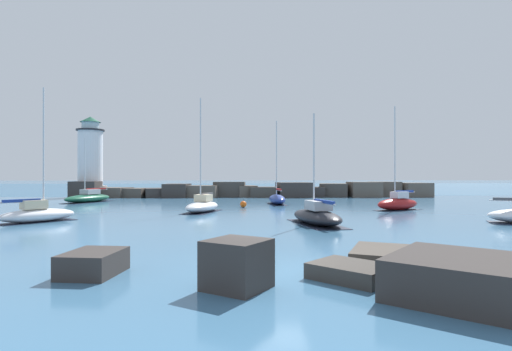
# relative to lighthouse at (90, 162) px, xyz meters

# --- Properties ---
(ground_plane) EXTENTS (600.00, 600.00, 0.00)m
(ground_plane) POSITION_rel_lighthouse_xyz_m (24.22, -51.06, -5.54)
(ground_plane) COLOR #3D6B8E
(open_sea_beyond) EXTENTS (400.00, 116.00, 0.01)m
(open_sea_beyond) POSITION_rel_lighthouse_xyz_m (24.22, 58.59, -5.54)
(open_sea_beyond) COLOR #2D5B7F
(open_sea_beyond) RESTS_ON ground
(breakwater_jetty) EXTENTS (56.49, 7.10, 2.54)m
(breakwater_jetty) POSITION_rel_lighthouse_xyz_m (27.99, -1.46, -4.49)
(breakwater_jetty) COLOR #383330
(breakwater_jetty) RESTS_ON ground
(lighthouse) EXTENTS (5.09, 5.09, 12.89)m
(lighthouse) POSITION_rel_lighthouse_xyz_m (0.00, 0.00, 0.00)
(lighthouse) COLOR gray
(lighthouse) RESTS_ON ground
(foreground_rocks) EXTENTS (14.42, 8.67, 1.46)m
(foreground_rocks) POSITION_rel_lighthouse_xyz_m (26.67, -53.05, -5.05)
(foreground_rocks) COLOR #4C443D
(foreground_rocks) RESTS_ON ground
(sailboat_moored_0) EXTENTS (3.86, 6.19, 10.54)m
(sailboat_moored_0) POSITION_rel_lighthouse_xyz_m (20.01, -27.93, -4.93)
(sailboat_moored_0) COLOR white
(sailboat_moored_0) RESTS_ON ground
(sailboat_moored_1) EXTENTS (5.13, 7.94, 8.17)m
(sailboat_moored_1) POSITION_rel_lighthouse_xyz_m (4.34, -13.09, -4.94)
(sailboat_moored_1) COLOR #195138
(sailboat_moored_1) RESTS_ON ground
(sailboat_moored_2) EXTENTS (5.57, 4.13, 10.19)m
(sailboat_moored_2) POSITION_rel_lighthouse_xyz_m (39.09, -26.84, -4.83)
(sailboat_moored_2) COLOR maroon
(sailboat_moored_2) RESTS_ON ground
(sailboat_moored_3) EXTENTS (4.92, 5.17, 9.87)m
(sailboat_moored_3) POSITION_rel_lighthouse_xyz_m (8.65, -35.43, -4.93)
(sailboat_moored_3) COLOR white
(sailboat_moored_3) RESTS_ON ground
(sailboat_moored_4) EXTENTS (3.45, 7.01, 7.78)m
(sailboat_moored_4) POSITION_rel_lighthouse_xyz_m (28.67, -37.89, -4.94)
(sailboat_moored_4) COLOR black
(sailboat_moored_4) RESTS_ON ground
(sailboat_moored_6) EXTENTS (2.00, 6.32, 9.99)m
(sailboat_moored_6) POSITION_rel_lighthouse_xyz_m (28.10, -17.98, -4.92)
(sailboat_moored_6) COLOR navy
(sailboat_moored_6) RESTS_ON ground
(mooring_buoy_orange_near) EXTENTS (0.69, 0.69, 0.89)m
(mooring_buoy_orange_near) POSITION_rel_lighthouse_xyz_m (23.95, -22.71, -5.20)
(mooring_buoy_orange_near) COLOR #EA5914
(mooring_buoy_orange_near) RESTS_ON ground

